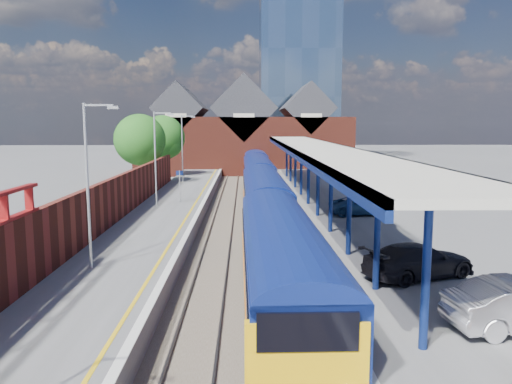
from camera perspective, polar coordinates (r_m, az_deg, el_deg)
The scene contains 21 objects.
ground at distance 45.49m, azimuth -1.41°, elevation -1.19°, with size 240.00×240.00×0.00m, color #5B5B5E.
ballast_bed at distance 35.64m, azimuth -1.44°, elevation -3.68°, with size 6.00×76.00×0.06m, color #473D33.
rails at distance 35.62m, azimuth -1.44°, elevation -3.54°, with size 4.51×76.00×0.14m.
left_platform at distance 35.99m, azimuth -10.25°, elevation -2.93°, with size 5.00×76.00×1.00m, color #565659.
right_platform at distance 36.03m, azimuth 8.15°, elevation -2.87°, with size 6.00×76.00×1.00m, color #565659.
coping_left at distance 35.60m, azimuth -6.53°, elevation -2.11°, with size 0.30×76.00×0.05m, color silver.
coping_right at distance 35.59m, azimuth 3.63°, elevation -2.08°, with size 0.30×76.00×0.05m, color silver.
yellow_line at distance 35.67m, azimuth -7.49°, elevation -2.14°, with size 0.14×76.00×0.01m, color yellow.
train at distance 43.69m, azimuth 0.53°, elevation 1.24°, with size 3.00×65.93×3.45m.
canopy at distance 37.31m, azimuth 7.02°, elevation 4.87°, with size 4.50×52.00×4.48m.
lamp_post_b at distance 22.01m, azimuth -18.40°, elevation 1.80°, with size 1.48×0.18×7.00m.
lamp_post_c at distance 37.55m, azimuth -11.25°, elevation 4.40°, with size 1.48×0.18×7.00m.
lamp_post_d at distance 53.36m, azimuth -8.29°, elevation 5.46°, with size 1.48×0.18×7.00m.
platform_sign at distance 39.51m, azimuth -8.72°, elevation 1.28°, with size 0.55×0.08×2.50m.
brick_wall at distance 29.99m, azimuth -17.17°, elevation -1.52°, with size 0.35×50.00×3.86m.
station_building at distance 72.94m, azimuth -1.39°, elevation 6.52°, with size 30.00×12.12×13.78m.
glass_tower at distance 96.32m, azimuth 4.79°, elevation 15.63°, with size 14.20×14.20×40.30m.
tree_near at distance 51.92m, azimuth -12.98°, elevation 5.67°, with size 5.20×5.20×8.10m.
tree_far at distance 59.61m, azimuth -10.48°, elevation 6.00°, with size 5.20×5.20×8.10m.
parked_car_dark at distance 21.25m, azimuth 18.10°, elevation -7.46°, with size 1.93×4.76×1.38m, color black.
parked_car_blue at distance 34.52m, azimuth 12.02°, elevation -1.57°, with size 2.02×4.37×1.22m, color navy.
Camera 1 is at (0.11, -14.92, 7.16)m, focal length 35.00 mm.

